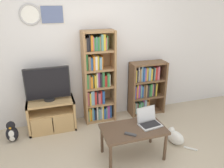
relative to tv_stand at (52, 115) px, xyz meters
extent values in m
cube|color=silver|center=(0.75, 0.27, 1.02)|extent=(6.53, 0.06, 2.60)
torus|color=#B2B2B7|center=(-0.15, 0.23, 1.66)|extent=(0.33, 0.04, 0.33)
cylinder|color=white|center=(-0.15, 0.23, 1.66)|extent=(0.27, 0.02, 0.27)
cube|color=silver|center=(0.18, 0.23, 1.65)|extent=(0.37, 0.01, 0.29)
cube|color=slate|center=(0.18, 0.23, 1.65)|extent=(0.34, 0.02, 0.26)
cube|color=tan|center=(-0.38, 0.02, 0.00)|extent=(0.04, 0.41, 0.55)
cube|color=tan|center=(0.38, 0.02, 0.00)|extent=(0.04, 0.41, 0.55)
cube|color=tan|center=(0.00, 0.02, 0.25)|extent=(0.79, 0.41, 0.04)
cube|color=tan|center=(0.00, 0.02, -0.26)|extent=(0.79, 0.41, 0.04)
cube|color=tan|center=(0.00, 0.02, 0.05)|extent=(0.72, 0.37, 0.04)
cube|color=tan|center=(-0.18, -0.18, -0.09)|extent=(0.34, 0.02, 0.29)
cube|color=tan|center=(0.18, -0.18, -0.09)|extent=(0.34, 0.02, 0.29)
cylinder|color=black|center=(-0.01, 0.03, 0.29)|extent=(0.18, 0.18, 0.04)
cube|color=black|center=(-0.01, 0.03, 0.58)|extent=(0.73, 0.05, 0.54)
cube|color=black|center=(-0.01, 0.00, 0.58)|extent=(0.69, 0.01, 0.50)
cube|color=#9E754C|center=(0.61, 0.07, 0.56)|extent=(0.04, 0.29, 1.68)
cube|color=#9E754C|center=(1.14, 0.07, 0.56)|extent=(0.04, 0.29, 1.68)
cube|color=#9E754C|center=(0.88, 0.21, 0.56)|extent=(0.56, 0.02, 1.68)
cube|color=#9E754C|center=(0.88, 0.07, -0.26)|extent=(0.49, 0.25, 0.04)
cube|color=#9E754C|center=(0.88, 0.07, 0.07)|extent=(0.49, 0.25, 0.04)
cube|color=#9E754C|center=(0.88, 0.07, 0.40)|extent=(0.49, 0.25, 0.04)
cube|color=#9E754C|center=(0.88, 0.07, 0.73)|extent=(0.49, 0.25, 0.04)
cube|color=#9E754C|center=(0.88, 0.07, 1.05)|extent=(0.49, 0.25, 0.04)
cube|color=#9E754C|center=(0.88, 0.07, 1.38)|extent=(0.49, 0.25, 0.04)
cube|color=#5B9389|center=(0.65, 0.08, -0.14)|extent=(0.02, 0.21, 0.21)
cube|color=gold|center=(0.67, 0.09, -0.11)|extent=(0.03, 0.20, 0.27)
cube|color=orange|center=(0.70, 0.09, -0.13)|extent=(0.02, 0.20, 0.23)
cube|color=#5B9389|center=(0.73, 0.09, -0.11)|extent=(0.03, 0.19, 0.27)
cube|color=#2856A8|center=(0.76, 0.09, -0.13)|extent=(0.02, 0.19, 0.22)
cube|color=#232328|center=(0.78, 0.09, -0.14)|extent=(0.03, 0.20, 0.21)
cube|color=white|center=(0.81, 0.09, -0.11)|extent=(0.02, 0.20, 0.27)
cube|color=#5B9389|center=(0.84, 0.08, -0.13)|extent=(0.02, 0.21, 0.22)
cube|color=#759EB7|center=(0.87, 0.09, -0.14)|extent=(0.03, 0.19, 0.21)
cube|color=white|center=(0.90, 0.09, -0.10)|extent=(0.02, 0.21, 0.28)
cube|color=gold|center=(0.92, 0.08, -0.10)|extent=(0.02, 0.21, 0.28)
cube|color=#2856A8|center=(0.96, 0.08, -0.13)|extent=(0.04, 0.22, 0.22)
cube|color=#5B9389|center=(0.99, 0.08, -0.12)|extent=(0.02, 0.21, 0.24)
cube|color=#9E4293|center=(1.03, 0.08, -0.11)|extent=(0.04, 0.21, 0.26)
cube|color=#2856A8|center=(1.07, 0.09, -0.10)|extent=(0.04, 0.19, 0.27)
cube|color=#B75B70|center=(0.65, 0.09, 0.21)|extent=(0.04, 0.21, 0.25)
cube|color=gold|center=(0.69, 0.08, 0.20)|extent=(0.03, 0.23, 0.23)
cube|color=#759EB7|center=(0.72, 0.08, 0.22)|extent=(0.02, 0.22, 0.26)
cube|color=#759EB7|center=(0.75, 0.08, 0.22)|extent=(0.03, 0.22, 0.27)
cube|color=red|center=(0.79, 0.09, 0.21)|extent=(0.04, 0.21, 0.24)
cube|color=#232328|center=(0.82, 0.09, 0.22)|extent=(0.03, 0.19, 0.26)
cube|color=#B75B70|center=(0.86, 0.08, 0.19)|extent=(0.04, 0.22, 0.21)
cube|color=red|center=(0.89, 0.09, 0.21)|extent=(0.02, 0.21, 0.25)
cube|color=#2856A8|center=(0.93, 0.08, 0.21)|extent=(0.04, 0.23, 0.24)
cube|color=#388947|center=(0.65, 0.08, 0.54)|extent=(0.03, 0.23, 0.26)
cube|color=#93704C|center=(0.69, 0.08, 0.54)|extent=(0.03, 0.21, 0.25)
cube|color=orange|center=(0.72, 0.08, 0.52)|extent=(0.04, 0.22, 0.21)
cube|color=#5B9389|center=(0.76, 0.09, 0.52)|extent=(0.02, 0.18, 0.22)
cube|color=gold|center=(0.79, 0.08, 0.53)|extent=(0.04, 0.23, 0.23)
cube|color=white|center=(0.83, 0.09, 0.55)|extent=(0.02, 0.20, 0.26)
cube|color=#9E4293|center=(0.86, 0.09, 0.55)|extent=(0.03, 0.19, 0.27)
cube|color=#232328|center=(0.90, 0.08, 0.54)|extent=(0.04, 0.22, 0.25)
cube|color=#388947|center=(0.94, 0.09, 0.55)|extent=(0.04, 0.20, 0.28)
cube|color=red|center=(0.98, 0.09, 0.52)|extent=(0.04, 0.21, 0.21)
cube|color=#388947|center=(1.02, 0.08, 0.54)|extent=(0.04, 0.23, 0.24)
cube|color=white|center=(1.06, 0.09, 0.52)|extent=(0.02, 0.21, 0.22)
cube|color=#388947|center=(0.66, 0.09, 0.88)|extent=(0.04, 0.18, 0.27)
cube|color=#93704C|center=(0.70, 0.09, 0.86)|extent=(0.04, 0.20, 0.23)
cube|color=#2856A8|center=(0.74, 0.08, 0.85)|extent=(0.03, 0.21, 0.21)
cube|color=orange|center=(0.78, 0.08, 0.86)|extent=(0.03, 0.23, 0.24)
cube|color=white|center=(0.81, 0.08, 0.86)|extent=(0.04, 0.22, 0.24)
cube|color=gold|center=(0.85, 0.09, 0.86)|extent=(0.03, 0.19, 0.23)
cube|color=#759EB7|center=(0.89, 0.08, 0.85)|extent=(0.04, 0.22, 0.22)
cube|color=orange|center=(0.93, 0.09, 0.85)|extent=(0.02, 0.19, 0.22)
cube|color=#93704C|center=(0.65, 0.08, 1.18)|extent=(0.02, 0.22, 0.21)
cube|color=#232328|center=(0.68, 0.09, 1.18)|extent=(0.04, 0.20, 0.22)
cube|color=#232328|center=(0.72, 0.08, 1.21)|extent=(0.02, 0.21, 0.27)
cube|color=orange|center=(0.75, 0.09, 1.20)|extent=(0.04, 0.20, 0.26)
cube|color=#B75B70|center=(0.78, 0.08, 1.19)|extent=(0.02, 0.21, 0.24)
cube|color=#388947|center=(0.80, 0.09, 1.18)|extent=(0.02, 0.20, 0.22)
cube|color=#5B9389|center=(0.83, 0.09, 1.19)|extent=(0.03, 0.20, 0.23)
cube|color=#388947|center=(0.86, 0.08, 1.18)|extent=(0.03, 0.22, 0.23)
cube|color=#93704C|center=(0.89, 0.08, 1.19)|extent=(0.02, 0.22, 0.24)
cube|color=#5B9389|center=(0.92, 0.08, 1.21)|extent=(0.04, 0.23, 0.27)
cube|color=gold|center=(0.96, 0.08, 1.21)|extent=(0.04, 0.22, 0.27)
cube|color=#B75B70|center=(1.00, 0.08, 1.18)|extent=(0.02, 0.21, 0.21)
cube|color=#388947|center=(1.02, 0.09, 1.19)|extent=(0.02, 0.19, 0.24)
cube|color=brown|center=(1.51, 0.07, 0.25)|extent=(0.04, 0.30, 1.05)
cube|color=brown|center=(2.17, 0.07, 0.25)|extent=(0.04, 0.30, 1.05)
cube|color=brown|center=(1.84, 0.21, 0.25)|extent=(0.69, 0.02, 1.05)
cube|color=brown|center=(1.84, 0.07, -0.26)|extent=(0.62, 0.26, 0.04)
cube|color=brown|center=(1.84, 0.07, 0.08)|extent=(0.62, 0.26, 0.04)
cube|color=brown|center=(1.84, 0.07, 0.42)|extent=(0.62, 0.26, 0.04)
cube|color=brown|center=(1.84, 0.07, 0.75)|extent=(0.62, 0.26, 0.04)
cube|color=#93704C|center=(1.56, 0.08, -0.13)|extent=(0.04, 0.21, 0.23)
cube|color=#5B9389|center=(1.60, 0.09, -0.13)|extent=(0.03, 0.20, 0.23)
cube|color=#B75B70|center=(1.63, 0.09, -0.13)|extent=(0.02, 0.19, 0.22)
cube|color=#388947|center=(1.66, 0.08, -0.14)|extent=(0.04, 0.23, 0.21)
cube|color=#5B9389|center=(1.70, 0.08, -0.12)|extent=(0.03, 0.21, 0.24)
cube|color=#388947|center=(1.73, 0.08, -0.12)|extent=(0.02, 0.22, 0.24)
cube|color=#9E4293|center=(1.75, 0.09, -0.10)|extent=(0.03, 0.19, 0.29)
cube|color=#759EB7|center=(1.79, 0.08, -0.10)|extent=(0.04, 0.21, 0.28)
cube|color=#93704C|center=(1.83, 0.08, -0.12)|extent=(0.04, 0.21, 0.23)
cube|color=orange|center=(1.87, 0.09, -0.10)|extent=(0.02, 0.19, 0.28)
cube|color=#2856A8|center=(1.55, 0.07, 0.22)|extent=(0.03, 0.24, 0.26)
cube|color=red|center=(1.58, 0.08, 0.21)|extent=(0.03, 0.21, 0.23)
cube|color=gold|center=(1.61, 0.08, 0.24)|extent=(0.02, 0.20, 0.29)
cube|color=#9E4293|center=(1.64, 0.08, 0.23)|extent=(0.04, 0.20, 0.27)
cube|color=#5B9389|center=(1.68, 0.08, 0.23)|extent=(0.02, 0.22, 0.26)
cube|color=#2856A8|center=(1.71, 0.09, 0.21)|extent=(0.04, 0.20, 0.23)
cube|color=#93704C|center=(1.75, 0.09, 0.22)|extent=(0.02, 0.19, 0.25)
cube|color=#93704C|center=(1.78, 0.08, 0.23)|extent=(0.03, 0.23, 0.26)
cube|color=#232328|center=(1.82, 0.08, 0.22)|extent=(0.04, 0.24, 0.24)
cube|color=#388947|center=(1.86, 0.09, 0.21)|extent=(0.03, 0.19, 0.24)
cube|color=#388947|center=(1.90, 0.08, 0.23)|extent=(0.04, 0.20, 0.26)
cube|color=#B75B70|center=(1.93, 0.09, 0.22)|extent=(0.03, 0.19, 0.25)
cube|color=#232328|center=(1.97, 0.09, 0.22)|extent=(0.04, 0.19, 0.26)
cube|color=gold|center=(2.00, 0.08, 0.23)|extent=(0.02, 0.22, 0.26)
cube|color=gold|center=(1.55, 0.07, 0.55)|extent=(0.03, 0.24, 0.24)
cube|color=#232328|center=(1.59, 0.08, 0.55)|extent=(0.03, 0.22, 0.23)
cube|color=white|center=(1.62, 0.08, 0.57)|extent=(0.02, 0.20, 0.28)
cube|color=#93704C|center=(1.65, 0.08, 0.56)|extent=(0.03, 0.22, 0.25)
cube|color=#759EB7|center=(1.68, 0.08, 0.58)|extent=(0.03, 0.21, 0.29)
cube|color=#2856A8|center=(1.72, 0.08, 0.57)|extent=(0.03, 0.23, 0.27)
cube|color=#B75B70|center=(1.75, 0.08, 0.56)|extent=(0.04, 0.21, 0.25)
cube|color=gold|center=(1.79, 0.09, 0.56)|extent=(0.03, 0.19, 0.25)
cube|color=#759EB7|center=(1.84, 0.08, 0.56)|extent=(0.04, 0.21, 0.26)
cube|color=gold|center=(1.88, 0.08, 0.55)|extent=(0.03, 0.22, 0.23)
cube|color=#232328|center=(1.91, 0.08, 0.55)|extent=(0.03, 0.20, 0.23)
cube|color=#5B9389|center=(1.94, 0.08, 0.56)|extent=(0.02, 0.23, 0.25)
cube|color=red|center=(1.97, 0.08, 0.56)|extent=(0.04, 0.22, 0.25)
cube|color=#B75B70|center=(2.01, 0.08, 0.57)|extent=(0.04, 0.23, 0.26)
cube|color=#4C3828|center=(1.07, -1.09, 0.17)|extent=(0.89, 0.51, 0.04)
cylinder|color=#4C3828|center=(0.67, -1.30, -0.06)|extent=(0.04, 0.04, 0.43)
cylinder|color=#4C3828|center=(1.47, -1.30, -0.06)|extent=(0.04, 0.04, 0.43)
cylinder|color=#4C3828|center=(0.67, -0.87, -0.06)|extent=(0.04, 0.04, 0.43)
cylinder|color=#4C3828|center=(1.47, -0.87, -0.06)|extent=(0.04, 0.04, 0.43)
cube|color=#B7BABC|center=(1.32, -1.10, 0.20)|extent=(0.33, 0.26, 0.02)
cube|color=black|center=(1.32, -1.10, 0.21)|extent=(0.29, 0.19, 0.00)
cube|color=#B7BABC|center=(1.30, -0.99, 0.32)|extent=(0.31, 0.10, 0.21)
cube|color=silver|center=(1.31, -0.99, 0.32)|extent=(0.27, 0.08, 0.18)
cube|color=#38383A|center=(0.97, -1.23, 0.20)|extent=(0.15, 0.14, 0.02)
ellipsoid|color=white|center=(1.82, -1.03, -0.17)|extent=(0.27, 0.33, 0.22)
ellipsoid|color=slate|center=(1.78, -0.93, -0.19)|extent=(0.11, 0.10, 0.12)
sphere|color=white|center=(1.79, -0.95, -0.07)|extent=(0.11, 0.11, 0.11)
cone|color=white|center=(1.76, -0.97, -0.03)|extent=(0.05, 0.05, 0.04)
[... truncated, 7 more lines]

